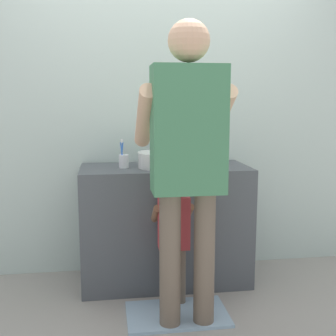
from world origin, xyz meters
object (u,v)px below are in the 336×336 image
object	(u,v)px
child_toddler	(174,230)
adult_parent	(187,149)
toothbrush_cup	(124,160)
soap_bottle	(209,156)

from	to	relation	value
child_toddler	adult_parent	world-z (taller)	adult_parent
toothbrush_cup	child_toddler	size ratio (longest dim) A/B	0.24
child_toddler	adult_parent	distance (m)	0.61
toothbrush_cup	adult_parent	world-z (taller)	adult_parent
soap_bottle	adult_parent	distance (m)	0.76
child_toddler	adult_parent	bearing A→B (deg)	-81.06
soap_bottle	child_toddler	size ratio (longest dim) A/B	0.19
soap_bottle	child_toddler	world-z (taller)	soap_bottle
soap_bottle	adult_parent	world-z (taller)	adult_parent
toothbrush_cup	child_toddler	bearing A→B (deg)	-52.31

